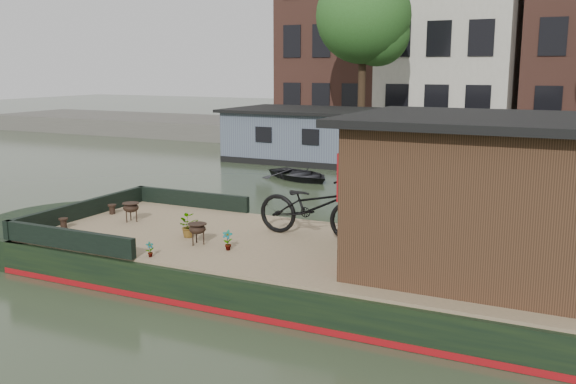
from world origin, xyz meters
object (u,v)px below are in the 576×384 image
at_px(bicycle, 313,206).
at_px(brazier_rear, 131,212).
at_px(cabin, 479,193).
at_px(potted_plant_a, 228,240).
at_px(brazier_front, 198,234).
at_px(dinghy, 300,171).

height_order(bicycle, brazier_rear, bicycle).
relative_size(cabin, potted_plant_a, 11.23).
relative_size(bicycle, brazier_front, 5.75).
distance_m(bicycle, dinghy, 10.05).
distance_m(cabin, brazier_rear, 7.04).
xyz_separation_m(bicycle, dinghy, (-4.44, 8.96, -0.95)).
bearing_deg(potted_plant_a, bicycle, 56.55).
distance_m(bicycle, brazier_front, 2.19).
height_order(cabin, potted_plant_a, cabin).
relative_size(bicycle, potted_plant_a, 6.24).
xyz_separation_m(potted_plant_a, brazier_front, (-0.68, 0.09, 0.02)).
xyz_separation_m(bicycle, brazier_front, (-1.66, -1.38, -0.39)).
distance_m(cabin, potted_plant_a, 4.27).
height_order(bicycle, potted_plant_a, bicycle).
distance_m(cabin, dinghy, 12.36).
bearing_deg(brazier_rear, bicycle, 7.86).
xyz_separation_m(cabin, bicycle, (-3.10, 0.70, -0.64)).
xyz_separation_m(brazier_rear, dinghy, (-0.58, 9.50, -0.56)).
xyz_separation_m(potted_plant_a, brazier_rear, (-2.89, 0.94, 0.02)).
height_order(cabin, brazier_front, cabin).
bearing_deg(cabin, brazier_front, -171.78).
relative_size(brazier_rear, dinghy, 0.14).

